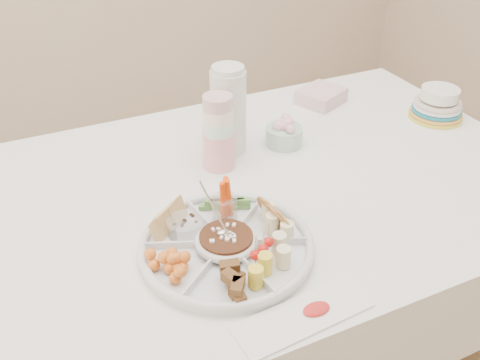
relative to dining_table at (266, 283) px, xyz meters
name	(u,v)px	position (x,y,z in m)	size (l,w,h in m)	color
dining_table	(266,283)	(0.00, 0.00, 0.00)	(1.52, 1.02, 0.76)	white
party_tray	(226,244)	(-0.22, -0.21, 0.40)	(0.38, 0.38, 0.04)	silver
bean_dip	(226,241)	(-0.22, -0.21, 0.41)	(0.12, 0.12, 0.04)	black
tortillas	(275,216)	(-0.09, -0.20, 0.42)	(0.09, 0.09, 0.05)	#A05A26
carrot_cucumber	(224,194)	(-0.17, -0.09, 0.44)	(0.12, 0.12, 0.11)	#F34807
pita_raisins	(175,219)	(-0.30, -0.11, 0.42)	(0.11, 0.11, 0.06)	tan
cherries	(173,261)	(-0.35, -0.23, 0.42)	(0.12, 0.12, 0.05)	orange
granola_chunks	(228,281)	(-0.27, -0.34, 0.42)	(0.11, 0.11, 0.05)	#4C3217
banana_tomato	(282,249)	(-0.14, -0.32, 0.44)	(0.10, 0.10, 0.08)	#FFF172
cup_stack	(218,127)	(-0.09, 0.12, 0.50)	(0.09, 0.09, 0.24)	white
thermos	(228,109)	(-0.03, 0.19, 0.51)	(0.10, 0.10, 0.26)	silver
flower_bowl	(284,132)	(0.13, 0.15, 0.42)	(0.11, 0.11, 0.08)	silver
napkin_stack	(321,96)	(0.38, 0.35, 0.40)	(0.14, 0.12, 0.05)	beige
plate_stack	(438,102)	(0.65, 0.09, 0.43)	(0.17, 0.17, 0.11)	yellow
placemat	(303,316)	(-0.17, -0.45, 0.38)	(0.28, 0.09, 0.01)	white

